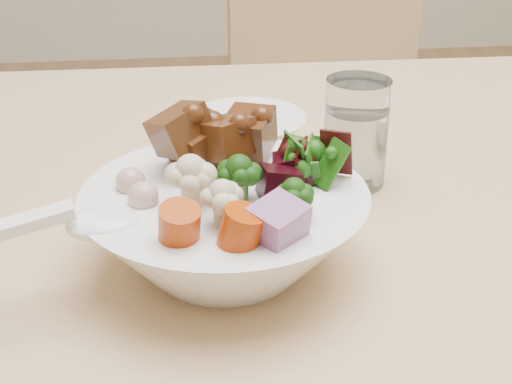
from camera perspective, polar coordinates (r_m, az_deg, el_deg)
dining_table at (r=0.80m, az=9.74°, el=-5.20°), size 1.69×0.97×0.78m
chair_far at (r=1.57m, az=6.57°, el=4.52°), size 0.47×0.47×0.94m
food_bowl at (r=0.61m, az=-2.33°, el=-2.45°), size 0.24×0.24×0.13m
soup_spoon at (r=0.56m, az=-14.13°, el=-2.60°), size 0.16×0.07×0.03m
water_glass at (r=0.76m, az=7.96°, el=4.39°), size 0.07×0.07×0.12m
side_bowl at (r=0.84m, az=-0.70°, el=4.61°), size 0.14×0.14×0.05m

